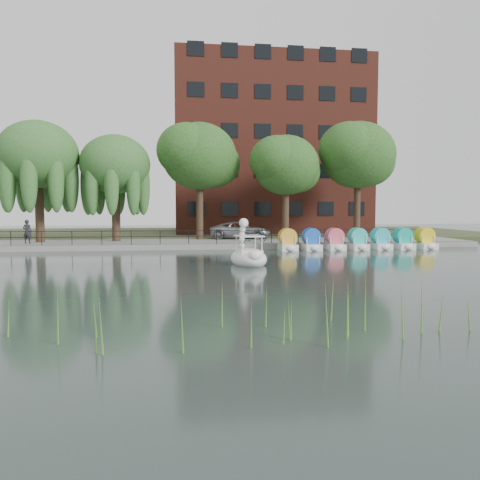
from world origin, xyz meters
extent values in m
plane|color=#3B4A46|center=(0.00, 0.00, 0.00)|extent=(120.00, 120.00, 0.00)
cube|color=gray|center=(0.00, 16.00, 0.20)|extent=(40.00, 6.00, 0.40)
cube|color=gray|center=(0.00, 13.05, 0.20)|extent=(40.00, 0.25, 0.40)
cube|color=#47512D|center=(0.00, 30.00, 0.18)|extent=(60.00, 22.00, 0.36)
cylinder|color=black|center=(0.00, 13.25, 1.35)|extent=(32.00, 0.04, 0.04)
cylinder|color=black|center=(0.00, 13.25, 0.95)|extent=(32.00, 0.04, 0.04)
cylinder|color=black|center=(0.00, 13.25, 0.90)|extent=(0.05, 0.05, 1.00)
cube|color=#4C1E16|center=(7.00, 30.00, 9.36)|extent=(20.00, 10.00, 18.00)
cylinder|color=#473323|center=(-13.00, 16.50, 2.50)|extent=(0.60, 0.60, 4.20)
ellipsoid|color=#47813B|center=(-13.00, 16.50, 6.91)|extent=(5.88, 5.88, 5.00)
cylinder|color=#473323|center=(-7.50, 17.00, 2.30)|extent=(0.60, 0.60, 3.80)
ellipsoid|color=#47813B|center=(-7.50, 17.00, 6.29)|extent=(5.32, 5.32, 4.52)
cylinder|color=#473323|center=(-1.00, 18.00, 2.65)|extent=(0.60, 0.60, 4.50)
ellipsoid|color=#42762D|center=(-1.00, 18.00, 7.10)|extent=(6.00, 6.00, 5.10)
cylinder|color=#473323|center=(6.00, 17.50, 2.42)|extent=(0.60, 0.60, 4.05)
ellipsoid|color=#42762D|center=(6.00, 17.50, 6.43)|extent=(5.40, 5.40, 4.59)
cylinder|color=#473323|center=(12.50, 18.50, 2.76)|extent=(0.60, 0.60, 4.72)
ellipsoid|color=#42762D|center=(12.50, 18.50, 7.44)|extent=(6.30, 6.30, 5.36)
imported|color=gray|center=(2.37, 18.39, 1.20)|extent=(3.34, 6.06, 1.61)
imported|color=gray|center=(3.08, 15.03, 0.90)|extent=(0.95, 1.81, 1.00)
imported|color=black|center=(-13.49, 15.08, 1.39)|extent=(0.78, 0.60, 1.98)
ellipsoid|color=white|center=(0.96, 4.04, 0.32)|extent=(2.17, 3.07, 0.63)
cube|color=white|center=(0.97, 3.93, 0.63)|extent=(1.32, 1.41, 0.32)
cube|color=white|center=(0.97, 3.98, 1.51)|extent=(1.50, 1.59, 0.06)
ellipsoid|color=white|center=(1.12, 2.83, 0.58)|extent=(0.73, 0.60, 0.59)
sphere|color=white|center=(0.83, 4.98, 2.16)|extent=(0.51, 0.51, 0.51)
cone|color=black|center=(0.78, 5.31, 2.13)|extent=(0.25, 0.30, 0.21)
cylinder|color=yellow|center=(0.80, 5.17, 2.14)|extent=(0.29, 0.14, 0.27)
cube|color=white|center=(4.85, 11.71, 0.22)|extent=(1.15, 1.70, 0.44)
cylinder|color=gold|center=(4.85, 11.81, 0.95)|extent=(0.90, 1.20, 0.90)
cube|color=white|center=(6.55, 11.71, 0.22)|extent=(1.15, 1.70, 0.44)
cylinder|color=blue|center=(6.55, 11.81, 0.95)|extent=(0.90, 1.20, 0.90)
cube|color=white|center=(8.25, 11.71, 0.22)|extent=(1.15, 1.70, 0.44)
cylinder|color=#DF546D|center=(8.25, 11.81, 0.95)|extent=(0.90, 1.20, 0.90)
cube|color=white|center=(9.95, 11.71, 0.22)|extent=(1.15, 1.70, 0.44)
cylinder|color=#29C2B5|center=(9.95, 11.81, 0.95)|extent=(0.90, 1.20, 0.90)
cube|color=white|center=(11.65, 11.71, 0.22)|extent=(1.15, 1.70, 0.44)
cylinder|color=#2DB4BD|center=(11.65, 11.81, 0.95)|extent=(0.90, 1.20, 0.90)
cube|color=white|center=(13.35, 11.71, 0.22)|extent=(1.15, 1.70, 0.44)
cylinder|color=#13AE95|center=(13.35, 11.81, 0.95)|extent=(0.90, 1.20, 0.90)
cube|color=white|center=(15.05, 11.71, 0.22)|extent=(1.15, 1.70, 0.44)
cylinder|color=yellow|center=(15.05, 11.81, 0.95)|extent=(0.90, 1.20, 0.90)
camera|label=1|loc=(-2.59, -20.09, 3.00)|focal=35.00mm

